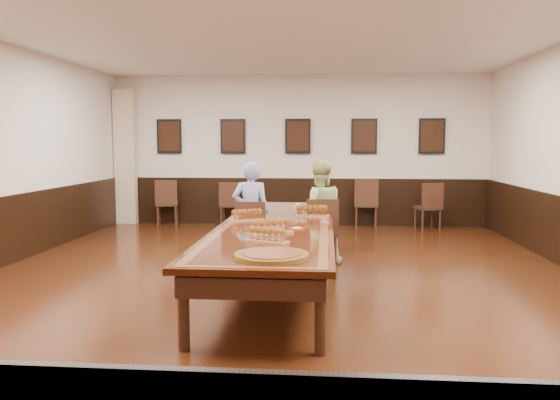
# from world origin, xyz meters

# --- Properties ---
(floor) EXTENTS (8.00, 10.00, 0.02)m
(floor) POSITION_xyz_m (0.00, 0.00, -0.01)
(floor) COLOR black
(floor) RESTS_ON ground
(ceiling) EXTENTS (8.00, 10.00, 0.02)m
(ceiling) POSITION_xyz_m (0.00, 0.00, 3.21)
(ceiling) COLOR white
(ceiling) RESTS_ON floor
(wall_back) EXTENTS (8.00, 0.02, 3.20)m
(wall_back) POSITION_xyz_m (0.00, 5.01, 1.60)
(wall_back) COLOR beige
(wall_back) RESTS_ON floor
(wall_front) EXTENTS (8.00, 0.02, 3.20)m
(wall_front) POSITION_xyz_m (0.00, -5.01, 1.60)
(wall_front) COLOR beige
(wall_front) RESTS_ON floor
(chair_man) EXTENTS (0.48, 0.52, 0.93)m
(chair_man) POSITION_xyz_m (-0.48, 1.06, 0.47)
(chair_man) COLOR black
(chair_man) RESTS_ON floor
(chair_woman) EXTENTS (0.54, 0.57, 0.97)m
(chair_woman) POSITION_xyz_m (0.53, 1.12, 0.49)
(chair_woman) COLOR black
(chair_woman) RESTS_ON floor
(spare_chair_a) EXTENTS (0.54, 0.58, 0.98)m
(spare_chair_a) POSITION_xyz_m (-2.78, 4.62, 0.49)
(spare_chair_a) COLOR black
(spare_chair_a) RESTS_ON floor
(spare_chair_b) EXTENTS (0.44, 0.48, 0.93)m
(spare_chair_b) POSITION_xyz_m (-1.41, 4.70, 0.47)
(spare_chair_b) COLOR black
(spare_chair_b) RESTS_ON floor
(spare_chair_c) EXTENTS (0.51, 0.55, 1.03)m
(spare_chair_c) POSITION_xyz_m (1.44, 4.63, 0.51)
(spare_chair_c) COLOR black
(spare_chair_c) RESTS_ON floor
(spare_chair_d) EXTENTS (0.56, 0.59, 0.97)m
(spare_chair_d) POSITION_xyz_m (2.67, 4.46, 0.48)
(spare_chair_d) COLOR black
(spare_chair_d) RESTS_ON floor
(person_man) EXTENTS (0.58, 0.41, 1.49)m
(person_man) POSITION_xyz_m (-0.49, 1.16, 0.74)
(person_man) COLOR #4863B4
(person_man) RESTS_ON floor
(person_woman) EXTENTS (0.85, 0.72, 1.52)m
(person_woman) POSITION_xyz_m (0.51, 1.22, 0.76)
(person_woman) COLOR #CAD183
(person_woman) RESTS_ON floor
(pink_phone) EXTENTS (0.14, 0.15, 0.01)m
(pink_phone) POSITION_xyz_m (0.60, 0.17, 0.76)
(pink_phone) COLOR #D7476E
(pink_phone) RESTS_ON conference_table
(curtain) EXTENTS (0.45, 0.18, 2.90)m
(curtain) POSITION_xyz_m (-3.75, 4.82, 1.45)
(curtain) COLOR #D3AF91
(curtain) RESTS_ON floor
(wainscoting) EXTENTS (8.00, 10.00, 1.00)m
(wainscoting) POSITION_xyz_m (0.00, 0.00, 0.50)
(wainscoting) COLOR black
(wainscoting) RESTS_ON floor
(conference_table) EXTENTS (1.40, 5.00, 0.76)m
(conference_table) POSITION_xyz_m (0.00, 0.00, 0.61)
(conference_table) COLOR black
(conference_table) RESTS_ON floor
(posters) EXTENTS (6.14, 0.04, 0.74)m
(posters) POSITION_xyz_m (0.00, 4.94, 1.90)
(posters) COLOR black
(posters) RESTS_ON wall_back
(flight_a) EXTENTS (0.45, 0.34, 0.17)m
(flight_a) POSITION_xyz_m (-0.40, 0.18, 0.83)
(flight_a) COLOR #9A6340
(flight_a) RESTS_ON conference_table
(flight_b) EXTENTS (0.46, 0.16, 0.17)m
(flight_b) POSITION_xyz_m (0.43, 0.66, 0.83)
(flight_b) COLOR #9A6340
(flight_b) RESTS_ON conference_table
(flight_c) EXTENTS (0.49, 0.38, 0.18)m
(flight_c) POSITION_xyz_m (0.02, -0.80, 0.83)
(flight_c) COLOR #9A6340
(flight_c) RESTS_ON conference_table
(flight_d) EXTENTS (0.47, 0.30, 0.17)m
(flight_d) POSITION_xyz_m (0.02, -1.31, 0.83)
(flight_d) COLOR #9A6340
(flight_d) RESTS_ON conference_table
(red_plate_grp) EXTENTS (0.19, 0.19, 0.03)m
(red_plate_grp) POSITION_xyz_m (0.28, -0.42, 0.76)
(red_plate_grp) COLOR #BC2C0C
(red_plate_grp) RESTS_ON conference_table
(carved_platter) EXTENTS (0.71, 0.71, 0.05)m
(carved_platter) POSITION_xyz_m (0.14, -2.03, 0.78)
(carved_platter) COLOR #553211
(carved_platter) RESTS_ON conference_table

